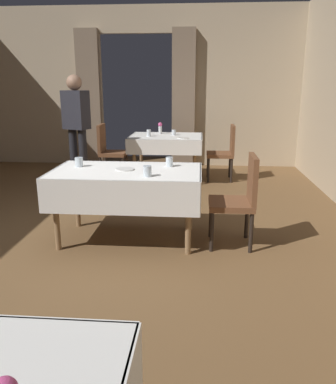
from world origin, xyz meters
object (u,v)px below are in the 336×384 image
dining_table_far (166,141)px  flower_vase_far (160,128)px  glass_mid_b (147,171)px  person_waiter_by_doorway (77,124)px  chair_far_right (225,150)px  glass_far_b (149,133)px  glass_far_d (174,132)px  chair_mid_right (240,196)px  dining_table_mid (127,180)px  plate_far_c (183,138)px  plate_mid_c (125,169)px  chair_far_left (109,149)px  glass_mid_a (79,162)px  glass_mid_d (169,162)px

dining_table_far → flower_vase_far: size_ratio=6.31×
glass_mid_b → person_waiter_by_doorway: bearing=122.4°
dining_table_far → chair_far_right: bearing=2.7°
glass_far_b → glass_far_d: glass_far_b is taller
chair_mid_right → person_waiter_by_doorway: (-2.21, 1.88, 0.51)m
dining_table_mid → dining_table_far: same height
flower_vase_far → dining_table_mid: bearing=-91.0°
plate_far_c → person_waiter_by_doorway: 1.66m
glass_mid_b → glass_far_b: bearing=97.1°
chair_far_right → glass_mid_b: 3.15m
glass_mid_b → glass_far_d: (0.05, 3.04, -0.01)m
chair_mid_right → person_waiter_by_doorway: 2.95m
dining_table_mid → glass_far_b: 2.59m
dining_table_far → glass_far_b: glass_far_b is taller
plate_mid_c → glass_far_b: (-0.08, 2.57, 0.05)m
chair_far_left → glass_far_b: bearing=-9.4°
chair_far_left → glass_far_d: (1.11, 0.08, 0.28)m
plate_mid_c → flower_vase_far: (0.07, 2.96, 0.10)m
dining_table_far → plate_mid_c: plate_mid_c is taller
dining_table_mid → glass_mid_a: (-0.53, 0.12, 0.15)m
dining_table_mid → glass_mid_d: (0.42, 0.21, 0.16)m
dining_table_far → person_waiter_by_doorway: person_waiter_by_doorway is taller
glass_mid_a → glass_far_d: bearing=72.7°
plate_far_c → glass_mid_d: bearing=-91.2°
glass_mid_d → person_waiter_by_doorway: 2.20m
chair_mid_right → plate_far_c: size_ratio=4.84×
chair_far_right → dining_table_mid: bearing=-113.1°
dining_table_far → glass_far_b: (-0.28, -0.11, 0.15)m
plate_far_c → glass_far_d: 0.43m
chair_far_left → person_waiter_by_doorway: size_ratio=0.54×
flower_vase_far → plate_far_c: (0.42, -0.59, -0.10)m
glass_mid_a → chair_far_right: bearing=57.0°
dining_table_mid → dining_table_far: 2.69m
chair_mid_right → chair_far_right: (0.02, 2.80, 0.00)m
chair_far_left → glass_mid_a: size_ratio=9.41×
plate_mid_c → person_waiter_by_doorway: person_waiter_by_doorway is taller
dining_table_far → chair_far_left: (-0.99, 0.01, -0.14)m
dining_table_mid → person_waiter_by_doorway: 2.14m
dining_table_mid → glass_mid_a: bearing=166.8°
chair_mid_right → plate_far_c: 2.56m
dining_table_mid → plate_mid_c: bearing=149.7°
person_waiter_by_doorway → dining_table_far: bearing=35.0°
chair_far_right → person_waiter_by_doorway: (-2.23, -0.92, 0.51)m
glass_mid_d → plate_far_c: 2.18m
chair_far_left → flower_vase_far: flower_vase_far is taller
glass_mid_a → plate_mid_c: bearing=-12.5°
chair_far_left → glass_mid_b: bearing=-70.2°
chair_mid_right → glass_mid_b: (-0.90, -0.20, 0.29)m
glass_far_b → plate_far_c: (0.57, -0.19, -0.05)m
chair_far_right → glass_mid_a: size_ratio=9.41×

